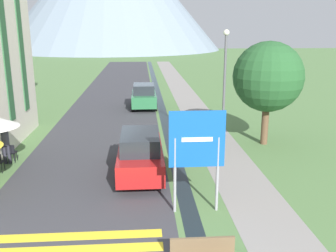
{
  "coord_description": "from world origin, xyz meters",
  "views": [
    {
      "loc": [
        -0.32,
        -6.49,
        5.93
      ],
      "look_at": [
        0.88,
        10.0,
        1.54
      ],
      "focal_mm": 40.0,
      "sensor_mm": 36.0,
      "label": 1
    }
  ],
  "objects": [
    {
      "name": "drainage_channel",
      "position": [
        1.2,
        30.0,
        0.0
      ],
      "size": [
        0.6,
        60.0,
        0.0
      ],
      "color": "black",
      "rests_on": "ground_plane"
    },
    {
      "name": "footpath",
      "position": [
        3.6,
        30.0,
        0.0
      ],
      "size": [
        2.2,
        60.0,
        0.01
      ],
      "color": "gray",
      "rests_on": "ground_plane"
    },
    {
      "name": "streetlamp",
      "position": [
        3.63,
        10.92,
        3.4
      ],
      "size": [
        0.28,
        0.28,
        5.82
      ],
      "color": "#515156",
      "rests_on": "ground_plane"
    },
    {
      "name": "cafe_chair_far_left",
      "position": [
        -6.21,
        9.9,
        0.51
      ],
      "size": [
        0.4,
        0.4,
        0.85
      ],
      "rotation": [
        0.0,
        0.0,
        -0.08
      ],
      "color": "black",
      "rests_on": "ground_plane"
    },
    {
      "name": "crosswalk_marking",
      "position": [
        -2.5,
        2.72,
        0.01
      ],
      "size": [
        5.44,
        1.84,
        0.01
      ],
      "color": "yellow",
      "rests_on": "ground_plane"
    },
    {
      "name": "parked_car_far",
      "position": [
        -0.12,
        21.23,
        0.91
      ],
      "size": [
        1.89,
        3.91,
        1.82
      ],
      "color": "#28663D",
      "rests_on": "ground_plane"
    },
    {
      "name": "cafe_chair_far_right",
      "position": [
        -6.34,
        9.84,
        0.51
      ],
      "size": [
        0.4,
        0.4,
        0.85
      ],
      "rotation": [
        0.0,
        0.0,
        -0.49
      ],
      "color": "black",
      "rests_on": "ground_plane"
    },
    {
      "name": "road_sign",
      "position": [
        1.42,
        4.73,
        2.21
      ],
      "size": [
        1.8,
        0.11,
        3.42
      ],
      "color": "gray",
      "rests_on": "ground_plane"
    },
    {
      "name": "ground_plane",
      "position": [
        0.0,
        20.0,
        0.0
      ],
      "size": [
        160.0,
        160.0,
        0.0
      ],
      "primitive_type": "plane",
      "color": "#517542"
    },
    {
      "name": "tree_by_path",
      "position": [
        6.04,
        11.81,
        3.5
      ],
      "size": [
        3.53,
        3.53,
        5.28
      ],
      "color": "brown",
      "rests_on": "ground_plane"
    },
    {
      "name": "person_standing_terrace",
      "position": [
        -6.34,
        9.76,
        0.98
      ],
      "size": [
        0.32,
        0.32,
        1.68
      ],
      "color": "#282833",
      "rests_on": "ground_plane"
    },
    {
      "name": "road",
      "position": [
        -2.5,
        30.0,
        0.0
      ],
      "size": [
        6.4,
        60.0,
        0.01
      ],
      "color": "#38383D",
      "rests_on": "ground_plane"
    },
    {
      "name": "parked_car_near",
      "position": [
        -0.4,
        8.11,
        0.91
      ],
      "size": [
        1.89,
        4.56,
        1.82
      ],
      "color": "#A31919",
      "rests_on": "ground_plane"
    }
  ]
}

